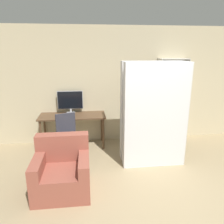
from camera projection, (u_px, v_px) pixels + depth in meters
The scene contains 9 objects.
ground_plane at pixel (161, 212), 3.02m from camera, with size 16.00×16.00×0.00m, color #9E8966.
wall_back at pixel (127, 85), 5.21m from camera, with size 8.00×0.06×2.70m.
desk at pixel (73, 119), 4.94m from camera, with size 1.47×0.60×0.75m.
monitor at pixel (70, 101), 5.00m from camera, with size 0.58×0.20×0.52m.
office_chair at pixel (68, 142), 4.38m from camera, with size 0.56×0.56×0.94m.
bookshelf at pixel (167, 101), 5.28m from camera, with size 0.67×0.31×1.98m.
mattress_near at pixel (156, 116), 4.03m from camera, with size 1.20×0.23×1.97m.
mattress_far at pixel (151, 111), 4.34m from camera, with size 1.20×0.23×1.97m.
armchair at pixel (62, 171), 3.45m from camera, with size 0.85×0.80×0.85m.
Camera 1 is at (-0.97, -2.42, 2.16)m, focal length 35.00 mm.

